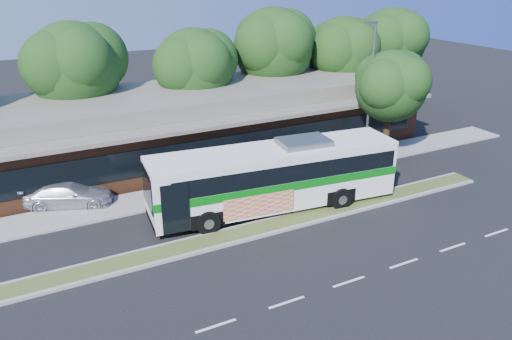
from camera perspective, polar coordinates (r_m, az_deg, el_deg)
The scene contains 13 objects.
ground at distance 25.08m, azimuth 3.63°, elevation -6.82°, with size 120.00×120.00×0.00m, color black.
median_strip at distance 25.49m, azimuth 2.94°, elevation -6.09°, with size 26.00×1.10×0.15m, color #445926.
sidewalk at distance 30.13m, azimuth -2.59°, elevation -1.46°, with size 44.00×2.60×0.12m, color gray.
plaza_building at distance 35.16m, azimuth -7.19°, elevation 5.49°, with size 33.20×11.20×4.45m.
lamp_post at distance 33.23m, azimuth 12.89°, elevation 9.08°, with size 0.93×0.18×9.07m.
tree_bg_b at distance 35.71m, azimuth -19.46°, elevation 11.31°, with size 6.69×6.00×9.00m.
tree_bg_c at distance 36.79m, azimuth -6.56°, elevation 11.82°, with size 6.24×5.60×8.26m.
tree_bg_d at distance 40.54m, azimuth 2.44°, elevation 14.08°, with size 6.91×6.20×9.37m.
tree_bg_e at distance 43.07m, azimuth 10.23°, elevation 13.34°, with size 6.47×5.80×8.50m.
tree_bg_f at distance 47.62m, azimuth 15.49°, elevation 14.11°, with size 6.69×6.00×8.92m.
transit_bus at distance 26.31m, azimuth 2.24°, elevation -0.29°, with size 13.57×4.25×3.75m.
sedan at distance 28.98m, azimuth -20.62°, elevation -2.61°, with size 1.91×4.70×1.36m, color silver.
sidewalk_tree at distance 34.17m, azimuth 15.51°, elevation 9.47°, with size 5.19×4.65×7.29m.
Camera 1 is at (-11.43, -18.72, 12.16)m, focal length 35.00 mm.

